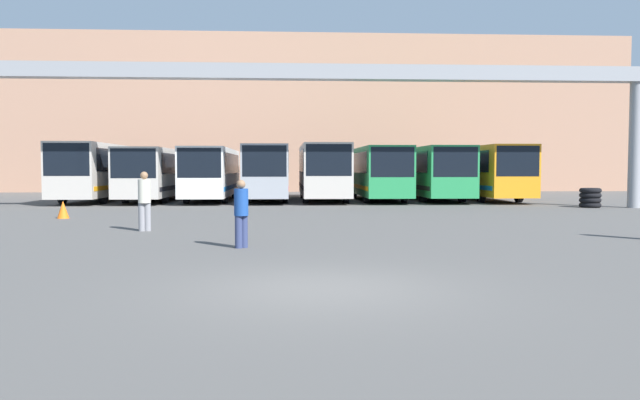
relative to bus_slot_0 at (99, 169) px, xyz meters
The scene contains 15 objects.
ground_plane 29.87m from the bus_slot_0, 67.19° to the right, with size 200.00×200.00×0.00m, color #514F4C.
building_backdrop 22.50m from the bus_slot_0, 58.38° to the left, with size 55.86×12.00×12.77m.
overhead_gantry 14.59m from the bus_slot_0, 34.68° to the right, with size 33.51×0.80×6.80m.
bus_slot_0 is the anchor object (origin of this frame).
bus_slot_1 3.33m from the bus_slot_0, ahead, with size 2.50×12.08×3.04m.
bus_slot_2 6.61m from the bus_slot_0, ahead, with size 2.44×11.29×3.07m.
bus_slot_3 9.91m from the bus_slot_0, ahead, with size 2.49×11.60×3.20m.
bus_slot_4 13.21m from the bus_slot_0, ahead, with size 2.60×10.53×3.28m.
bus_slot_5 16.51m from the bus_slot_0, ahead, with size 2.49×10.63×3.14m.
bus_slot_6 19.82m from the bus_slot_0, ahead, with size 2.58×11.98×3.15m.
bus_slot_7 23.12m from the bus_slot_0, ahead, with size 2.52×11.99×3.21m.
pedestrian_far_center 24.32m from the bus_slot_0, 66.02° to the right, with size 0.35×0.35×1.67m.
pedestrian_near_center 19.17m from the bus_slot_0, 69.85° to the right, with size 0.38×0.38×1.85m.
traffic_cone 13.20m from the bus_slot_0, 79.70° to the right, with size 0.45×0.45×0.68m.
tire_stack 27.14m from the bus_slot_0, 16.40° to the right, with size 1.04×1.04×0.96m.
Camera 1 is at (-0.61, -10.06, 1.98)m, focal length 35.00 mm.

